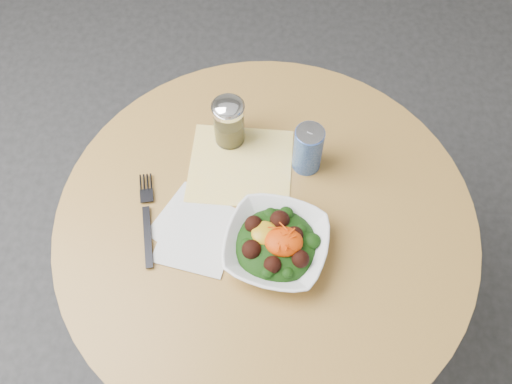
% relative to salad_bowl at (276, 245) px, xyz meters
% --- Properties ---
extents(ground, '(6.00, 6.00, 0.00)m').
position_rel_salad_bowl_xyz_m(ground, '(-0.02, 0.07, -0.78)').
color(ground, '#2B2B2D').
rests_on(ground, ground).
extents(table, '(0.90, 0.90, 0.75)m').
position_rel_salad_bowl_xyz_m(table, '(-0.02, 0.07, -0.23)').
color(table, black).
rests_on(table, ground).
extents(cloth_napkin, '(0.24, 0.22, 0.00)m').
position_rel_salad_bowl_xyz_m(cloth_napkin, '(-0.08, 0.20, -0.03)').
color(cloth_napkin, yellow).
rests_on(cloth_napkin, table).
extents(paper_napkins, '(0.20, 0.23, 0.00)m').
position_rel_salad_bowl_xyz_m(paper_napkins, '(-0.17, 0.04, -0.03)').
color(paper_napkins, silver).
rests_on(paper_napkins, table).
extents(salad_bowl, '(0.25, 0.25, 0.08)m').
position_rel_salad_bowl_xyz_m(salad_bowl, '(0.00, 0.00, 0.00)').
color(salad_bowl, white).
rests_on(salad_bowl, table).
extents(fork, '(0.06, 0.23, 0.00)m').
position_rel_salad_bowl_xyz_m(fork, '(-0.27, 0.07, -0.02)').
color(fork, black).
rests_on(fork, table).
extents(spice_shaker, '(0.07, 0.07, 0.13)m').
position_rel_salad_bowl_xyz_m(spice_shaker, '(-0.11, 0.28, 0.04)').
color(spice_shaker, silver).
rests_on(spice_shaker, table).
extents(beverage_can, '(0.06, 0.06, 0.12)m').
position_rel_salad_bowl_xyz_m(beverage_can, '(0.06, 0.21, 0.03)').
color(beverage_can, navy).
rests_on(beverage_can, table).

